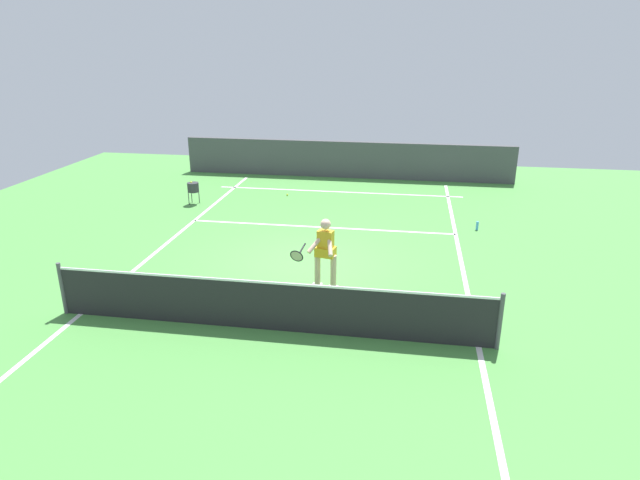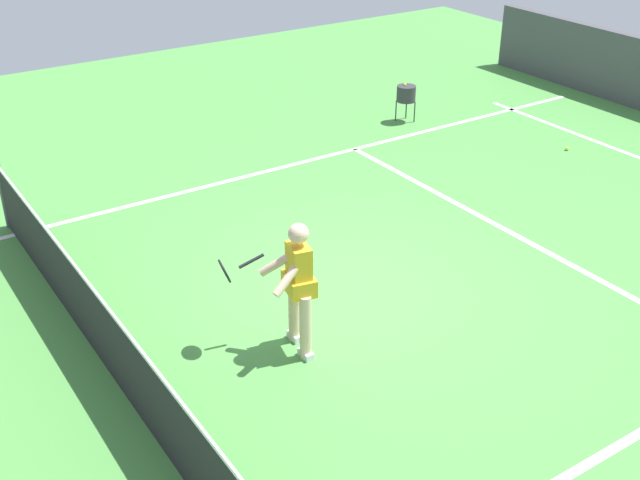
# 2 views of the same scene
# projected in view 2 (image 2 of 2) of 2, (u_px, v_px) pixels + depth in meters

# --- Properties ---
(ground_plane) EXTENTS (23.52, 23.52, 0.00)m
(ground_plane) POSITION_uv_depth(u_px,v_px,m) (354.00, 285.00, 10.11)
(ground_plane) COLOR #4C9342
(service_line_marking) EXTENTS (7.48, 0.10, 0.01)m
(service_line_marking) POSITION_uv_depth(u_px,v_px,m) (507.00, 231.00, 11.41)
(service_line_marking) COLOR white
(service_line_marking) RESTS_ON ground
(sideline_left_marking) EXTENTS (0.10, 16.09, 0.01)m
(sideline_left_marking) POSITION_uv_depth(u_px,v_px,m) (590.00, 462.00, 7.36)
(sideline_left_marking) COLOR white
(sideline_left_marking) RESTS_ON ground
(sideline_right_marking) EXTENTS (0.10, 16.09, 0.01)m
(sideline_right_marking) POSITION_uv_depth(u_px,v_px,m) (218.00, 183.00, 12.86)
(sideline_right_marking) COLOR white
(sideline_right_marking) RESTS_ON ground
(court_net) EXTENTS (8.16, 0.08, 1.05)m
(court_net) POSITION_uv_depth(u_px,v_px,m) (104.00, 333.00, 8.33)
(court_net) COLOR #4C4C51
(court_net) RESTS_ON ground
(tennis_player) EXTENTS (0.91, 0.90, 1.55)m
(tennis_player) POSITION_uv_depth(u_px,v_px,m) (296.00, 283.00, 8.53)
(tennis_player) COLOR beige
(tennis_player) RESTS_ON ground
(tennis_ball_near) EXTENTS (0.07, 0.07, 0.07)m
(tennis_ball_near) POSITION_uv_depth(u_px,v_px,m) (567.00, 149.00, 14.10)
(tennis_ball_near) COLOR #D1E533
(tennis_ball_near) RESTS_ON ground
(ball_hopper) EXTENTS (0.36, 0.36, 0.74)m
(ball_hopper) POSITION_uv_depth(u_px,v_px,m) (406.00, 94.00, 15.18)
(ball_hopper) COLOR #333338
(ball_hopper) RESTS_ON ground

